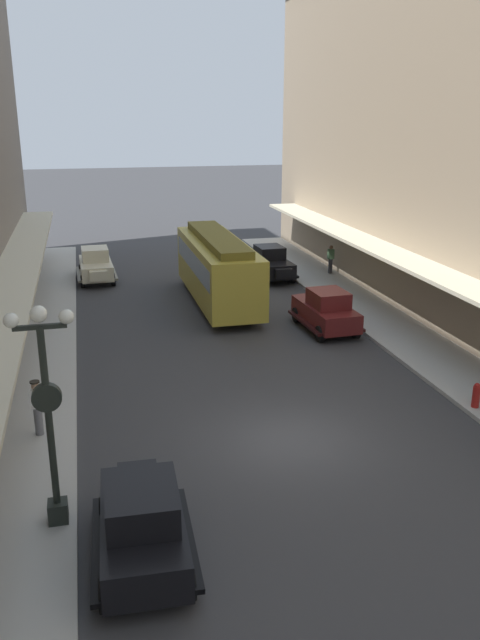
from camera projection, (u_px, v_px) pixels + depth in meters
ground_plane at (289, 440)px, 18.82m from camera, size 200.00×200.00×0.00m
sidewalk_left at (19, 470)px, 17.11m from camera, size 3.00×60.00×0.15m
parked_car_0 at (326, 309)px, 28.05m from camera, size 2.30×4.32×1.84m
parked_car_1 at (142, 521)px, 13.51m from camera, size 2.28×4.31×1.84m
parked_car_2 at (96, 264)px, 36.40m from camera, size 2.24×4.29×1.84m
parked_car_3 at (271, 262)px, 36.89m from camera, size 2.28×4.31×1.84m
streetcar at (218, 266)px, 31.69m from camera, size 2.56×9.61×3.46m
lamp_post_with_clock at (48, 408)px, 13.98m from camera, size 1.42×0.44×5.16m
fire_hydrant at (476, 395)px, 20.46m from camera, size 0.24×0.24×0.82m
pedestrian_0 at (331, 259)px, 37.49m from camera, size 0.36×0.24×1.64m
pedestrian_1 at (37, 407)px, 18.58m from camera, size 0.36×0.28×1.67m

